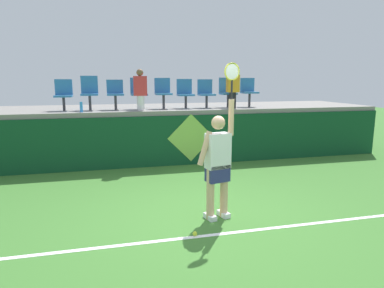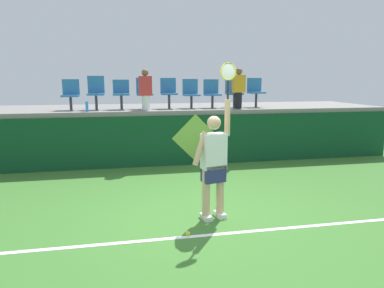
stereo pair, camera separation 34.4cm
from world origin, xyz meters
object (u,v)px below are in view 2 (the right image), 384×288
Objects in this scene: water_bottle at (87,107)px; stadium_chair_8 at (255,90)px; tennis_ball at (188,234)px; stadium_chair_0 at (71,93)px; tennis_player at (214,162)px; spectator_0 at (145,89)px; stadium_chair_4 at (169,91)px; stadium_chair_1 at (96,91)px; stadium_chair_7 at (234,91)px; stadium_chair_2 at (121,92)px; spectator_1 at (239,88)px; stadium_chair_6 at (212,92)px; stadium_chair_3 at (145,91)px; stadium_chair_5 at (191,92)px.

stadium_chair_8 is at bearing 7.46° from water_bottle.
tennis_ball is 5.82m from stadium_chair_0.
spectator_0 is (-0.82, 4.04, 1.05)m from tennis_player.
tennis_ball is at bearing -94.28° from stadium_chair_4.
stadium_chair_1 reaches higher than stadium_chair_8.
stadium_chair_7 is 0.80× the size of spectator_0.
stadium_chair_8 is (3.89, 0.00, 0.03)m from stadium_chair_2.
tennis_ball is at bearing -116.44° from spectator_1.
tennis_ball is 0.08× the size of stadium_chair_6.
stadium_chair_3 is at bearing 0.63° from stadium_chair_2.
stadium_chair_8 reaches higher than stadium_chair_4.
stadium_chair_6 is at bearing 0.00° from stadium_chair_0.
stadium_chair_1 is 3.22m from stadium_chair_6.
spectator_0 is (1.30, -0.44, 0.05)m from stadium_chair_1.
stadium_chair_3 is at bearing 93.37° from tennis_ball.
stadium_chair_3 is 0.67m from stadium_chair_4.
stadium_chair_7 reaches higher than stadium_chair_6.
tennis_player is 4.79m from stadium_chair_2.
stadium_chair_4 reaches higher than stadium_chair_2.
spectator_0 is 0.96× the size of spectator_1.
stadium_chair_8 is at bearing -0.09° from stadium_chair_6.
stadium_chair_1 is at bearing 179.92° from stadium_chair_5.
stadium_chair_1 reaches higher than stadium_chair_0.
spectator_0 is at bearing -18.68° from stadium_chair_1.
stadium_chair_4 is at bearing -179.99° from stadium_chair_6.
stadium_chair_2 is 1.94m from stadium_chair_5.
stadium_chair_5 is at bearing 18.44° from spectator_0.
stadium_chair_2 is (-0.93, 5.02, 1.88)m from tennis_ball.
stadium_chair_3 is at bearing 179.99° from stadium_chair_5.
stadium_chair_6 is at bearing 12.74° from spectator_0.
spectator_1 reaches higher than tennis_ball.
stadium_chair_0 reaches higher than stadium_chair_2.
tennis_ball is at bearing -120.43° from stadium_chair_8.
stadium_chair_6 reaches higher than tennis_ball.
stadium_chair_0 is 0.66m from stadium_chair_1.
stadium_chair_0 is 1.00× the size of stadium_chair_6.
stadium_chair_1 is at bearing 179.11° from stadium_chair_2.
stadium_chair_0 is 0.96× the size of stadium_chair_4.
tennis_player is at bearing -103.81° from stadium_chair_6.
stadium_chair_8 is at bearing 7.58° from spectator_0.
tennis_player is 2.94× the size of stadium_chair_7.
water_bottle is 0.84m from stadium_chair_0.
stadium_chair_4 reaches higher than tennis_ball.
stadium_chair_7 is (4.53, 0.00, 0.03)m from stadium_chair_0.
stadium_chair_4 is 1.05× the size of stadium_chair_6.
stadium_chair_0 is at bearing -179.97° from stadium_chair_7.
stadium_chair_6 is 0.65m from stadium_chair_7.
tennis_player is at bearing -113.52° from spectator_1.
water_bottle is 1.11m from stadium_chair_2.
tennis_ball is 0.07× the size of stadium_chair_1.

